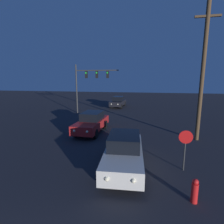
{
  "coord_description": "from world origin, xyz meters",
  "views": [
    {
      "loc": [
        3.02,
        -0.76,
        4.43
      ],
      "look_at": [
        0.0,
        14.17,
        1.57
      ],
      "focal_mm": 28.0,
      "sensor_mm": 36.0,
      "label": 1
    }
  ],
  "objects": [
    {
      "name": "car_near",
      "position": [
        1.97,
        7.45,
        0.86
      ],
      "size": [
        2.15,
        4.89,
        1.7
      ],
      "rotation": [
        0.0,
        0.0,
        3.22
      ],
      "color": "beige",
      "rests_on": "ground_plane"
    },
    {
      "name": "car_far",
      "position": [
        -1.58,
        26.97,
        0.86
      ],
      "size": [
        2.08,
        4.88,
        1.7
      ],
      "rotation": [
        0.0,
        0.0,
        3.08
      ],
      "color": "black",
      "rests_on": "ground_plane"
    },
    {
      "name": "traffic_signal_mast",
      "position": [
        -4.47,
        20.94,
        4.35
      ],
      "size": [
        5.67,
        0.3,
        6.3
      ],
      "color": "#2D2D2D",
      "rests_on": "ground_plane"
    },
    {
      "name": "utility_pole",
      "position": [
        6.74,
        12.67,
        4.89
      ],
      "size": [
        1.64,
        0.28,
        9.47
      ],
      "color": "#4C3823",
      "rests_on": "ground_plane"
    },
    {
      "name": "stop_sign",
      "position": [
        4.9,
        7.74,
        1.41
      ],
      "size": [
        0.65,
        0.07,
        2.05
      ],
      "color": "#2D2D2D",
      "rests_on": "ground_plane"
    },
    {
      "name": "car_mid",
      "position": [
        -1.5,
        12.96,
        0.86
      ],
      "size": [
        1.94,
        4.83,
        1.7
      ],
      "rotation": [
        0.0,
        0.0,
        3.12
      ],
      "color": "#B21E1E",
      "rests_on": "ground_plane"
    },
    {
      "name": "fire_hydrant",
      "position": [
        4.83,
        5.39,
        0.46
      ],
      "size": [
        0.24,
        0.24,
        0.93
      ],
      "color": "red",
      "rests_on": "ground_plane"
    }
  ]
}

